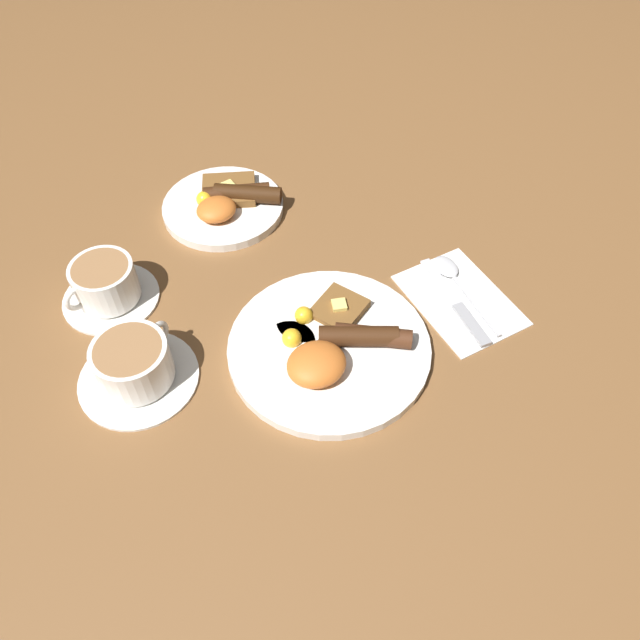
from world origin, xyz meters
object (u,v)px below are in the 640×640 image
knife (458,305)px  teacup_far (106,285)px  teacup_near (135,366)px  breakfast_plate_far (225,203)px  spoon (452,275)px  breakfast_plate_near (330,346)px

knife → teacup_far: bearing=65.3°
teacup_near → knife: 0.46m
breakfast_plate_far → teacup_near: size_ratio=1.26×
knife → spoon: size_ratio=1.05×
breakfast_plate_far → knife: breakfast_plate_far is taller
spoon → knife: bearing=156.6°
breakfast_plate_near → teacup_near: bearing=161.5°
breakfast_plate_far → knife: bearing=-59.6°
teacup_far → breakfast_plate_near: bearing=-45.1°
breakfast_plate_near → spoon: 0.23m
breakfast_plate_far → knife: 0.42m
teacup_far → spoon: size_ratio=0.83×
teacup_near → knife: (0.45, -0.10, -0.02)m
teacup_near → spoon: bearing=-5.8°
breakfast_plate_near → teacup_near: teacup_near is taller
breakfast_plate_far → spoon: bearing=-52.1°
knife → breakfast_plate_near: bearing=90.2°
breakfast_plate_near → breakfast_plate_far: size_ratio=1.39×
breakfast_plate_near → teacup_near: size_ratio=1.74×
breakfast_plate_far → spoon: 0.39m
teacup_near → teacup_far: teacup_near is taller
breakfast_plate_far → teacup_near: teacup_near is taller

